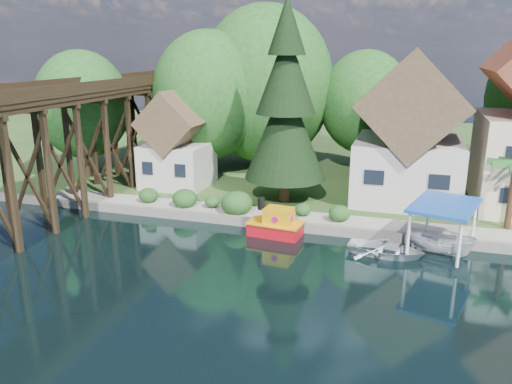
% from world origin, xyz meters
% --- Properties ---
extents(ground, '(140.00, 140.00, 0.00)m').
position_xyz_m(ground, '(0.00, 0.00, 0.00)').
color(ground, black).
rests_on(ground, ground).
extents(bank, '(140.00, 52.00, 0.50)m').
position_xyz_m(bank, '(0.00, 34.00, 0.25)').
color(bank, '#27461C').
rests_on(bank, ground).
extents(seawall, '(60.00, 0.40, 0.62)m').
position_xyz_m(seawall, '(4.00, 8.00, 0.31)').
color(seawall, slate).
rests_on(seawall, ground).
extents(promenade, '(50.00, 2.60, 0.06)m').
position_xyz_m(promenade, '(6.00, 9.30, 0.53)').
color(promenade, gray).
rests_on(promenade, bank).
extents(trestle_bridge, '(4.12, 44.18, 9.30)m').
position_xyz_m(trestle_bridge, '(-16.00, 5.17, 5.35)').
color(trestle_bridge, black).
rests_on(trestle_bridge, ground).
extents(house_left, '(7.64, 8.64, 11.02)m').
position_xyz_m(house_left, '(7.00, 16.00, 5.14)').
color(house_left, beige).
rests_on(house_left, bank).
extents(shed, '(5.09, 5.40, 7.85)m').
position_xyz_m(shed, '(-11.00, 14.50, 3.83)').
color(shed, beige).
rests_on(shed, bank).
extents(bg_trees, '(49.90, 13.30, 10.57)m').
position_xyz_m(bg_trees, '(1.00, 21.25, 7.29)').
color(bg_trees, '#382314').
rests_on(bg_trees, bank).
extents(shrubs, '(15.76, 2.47, 1.70)m').
position_xyz_m(shrubs, '(-4.60, 9.26, 1.23)').
color(shrubs, '#1A4519').
rests_on(shrubs, bank).
extents(conifer, '(5.89, 5.89, 14.50)m').
position_xyz_m(conifer, '(-1.54, 12.73, 7.48)').
color(conifer, '#382314').
rests_on(conifer, bank).
extents(tugboat, '(3.53, 2.18, 2.43)m').
position_xyz_m(tugboat, '(-0.64, 6.88, 0.73)').
color(tugboat, '#B00B16').
rests_on(tugboat, ground).
extents(boat_white_a, '(4.71, 3.63, 0.90)m').
position_xyz_m(boat_white_a, '(6.18, 5.71, 0.45)').
color(boat_white_a, white).
rests_on(boat_white_a, ground).
extents(boat_canopy, '(4.41, 5.44, 3.05)m').
position_xyz_m(boat_canopy, '(9.18, 6.76, 1.31)').
color(boat_canopy, silver).
rests_on(boat_canopy, ground).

